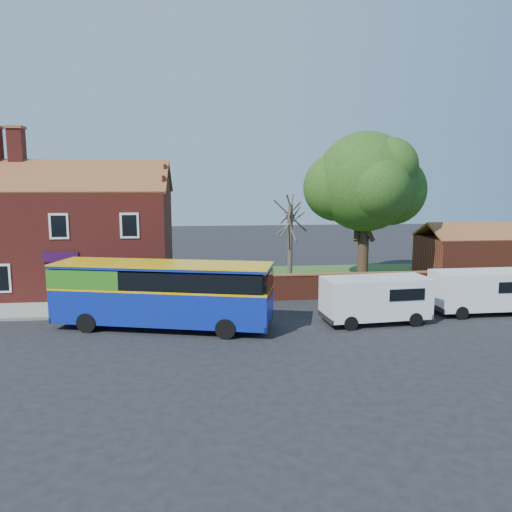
{
  "coord_description": "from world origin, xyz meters",
  "views": [
    {
      "loc": [
        1.12,
        -22.35,
        7.12
      ],
      "look_at": [
        4.2,
        5.0,
        3.04
      ],
      "focal_mm": 35.0,
      "sensor_mm": 36.0,
      "label": 1
    }
  ],
  "objects": [
    {
      "name": "large_tree",
      "position": [
        12.6,
        11.57,
        6.93
      ],
      "size": [
        8.67,
        6.86,
        10.58
      ],
      "color": "black",
      "rests_on": "ground"
    },
    {
      "name": "van_near",
      "position": [
        9.93,
        1.54,
        1.31
      ],
      "size": [
        5.5,
        2.57,
        2.35
      ],
      "rotation": [
        0.0,
        0.0,
        0.08
      ],
      "color": "white",
      "rests_on": "ground"
    },
    {
      "name": "bus",
      "position": [
        -1.08,
        1.9,
        1.84
      ],
      "size": [
        10.96,
        5.32,
        3.24
      ],
      "rotation": [
        0.0,
        0.0,
        -0.26
      ],
      "color": "#0E239C",
      "rests_on": "ground"
    },
    {
      "name": "outbuilding",
      "position": [
        22.0,
        13.0,
        1.61
      ],
      "size": [
        8.2,
        5.06,
        4.17
      ],
      "color": "maroon",
      "rests_on": "ground"
    },
    {
      "name": "bare_tree",
      "position": [
        7.04,
        10.0,
        3.09
      ],
      "size": [
        2.26,
        2.69,
        6.02
      ],
      "color": "#4C4238",
      "rests_on": "ground"
    },
    {
      "name": "van_far",
      "position": [
        16.36,
        2.67,
        1.31
      ],
      "size": [
        5.38,
        2.3,
        2.35
      ],
      "rotation": [
        0.0,
        0.0,
        0.02
      ],
      "color": "white",
      "rests_on": "ground"
    },
    {
      "name": "ground",
      "position": [
        0.0,
        0.0,
        0.0
      ],
      "size": [
        120.0,
        120.0,
        0.0
      ],
      "primitive_type": "plane",
      "color": "black",
      "rests_on": "ground"
    },
    {
      "name": "pavement",
      "position": [
        -7.0,
        5.75,
        0.06
      ],
      "size": [
        18.0,
        3.5,
        0.12
      ],
      "primitive_type": "cube",
      "color": "gray",
      "rests_on": "ground"
    },
    {
      "name": "kerb",
      "position": [
        -7.0,
        4.0,
        0.07
      ],
      "size": [
        18.0,
        0.15,
        0.14
      ],
      "primitive_type": "cube",
      "color": "slate",
      "rests_on": "ground"
    },
    {
      "name": "shop_building",
      "position": [
        -7.02,
        11.5,
        3.41
      ],
      "size": [
        12.3,
        8.13,
        10.5
      ],
      "color": "maroon",
      "rests_on": "ground"
    },
    {
      "name": "grass_strip",
      "position": [
        13.0,
        13.0,
        0.02
      ],
      "size": [
        26.0,
        12.0,
        0.04
      ],
      "primitive_type": "cube",
      "color": "#426B28",
      "rests_on": "ground"
    },
    {
      "name": "boundary_wall",
      "position": [
        13.0,
        7.0,
        0.81
      ],
      "size": [
        22.0,
        0.38,
        1.6
      ],
      "color": "maroon",
      "rests_on": "ground"
    }
  ]
}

